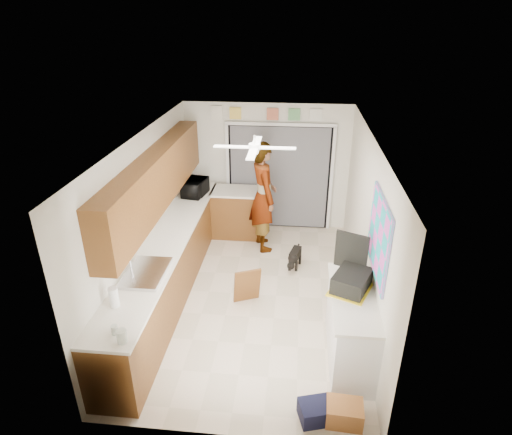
{
  "coord_description": "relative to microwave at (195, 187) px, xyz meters",
  "views": [
    {
      "loc": [
        0.6,
        -5.5,
        3.99
      ],
      "look_at": [
        0.0,
        0.4,
        1.15
      ],
      "focal_mm": 30.0,
      "sensor_mm": 36.0,
      "label": 1
    }
  ],
  "objects": [
    {
      "name": "cabinet_door_panel",
      "position": [
        1.19,
        -1.9,
        -0.79
      ],
      "size": [
        0.43,
        0.3,
        0.6
      ],
      "primitive_type": "cube",
      "rotation": [
        0.21,
        0.0,
        0.41
      ],
      "color": "brown",
      "rests_on": "floor"
    },
    {
      "name": "left_countertop",
      "position": [
        -0.03,
        -1.69,
        -0.17
      ],
      "size": [
        0.62,
        4.8,
        0.04
      ],
      "primitive_type": "cube",
      "color": "white",
      "rests_on": "left_base_cabinets"
    },
    {
      "name": "wall_back",
      "position": [
        1.26,
        0.81,
        0.16
      ],
      "size": [
        3.2,
        0.0,
        3.2
      ],
      "primitive_type": "plane",
      "rotation": [
        1.57,
        0.0,
        0.0
      ],
      "color": "silver",
      "rests_on": "ground"
    },
    {
      "name": "header_frame_4",
      "position": [
        2.16,
        0.78,
        1.21
      ],
      "size": [
        0.22,
        0.02,
        0.22
      ],
      "primitive_type": "cube",
      "color": "silver",
      "rests_on": "wall_back"
    },
    {
      "name": "faucet",
      "position": [
        -0.22,
        -2.69,
        -0.04
      ],
      "size": [
        0.03,
        0.03,
        0.22
      ],
      "primitive_type": "cylinder",
      "color": "silver",
      "rests_on": "left_countertop"
    },
    {
      "name": "curtain_panel",
      "position": [
        1.51,
        0.74,
        -0.04
      ],
      "size": [
        1.9,
        0.03,
        2.05
      ],
      "primitive_type": "cube",
      "color": "slate",
      "rests_on": "wall_back"
    },
    {
      "name": "door_trim_left",
      "position": [
        0.49,
        0.75,
        -0.04
      ],
      "size": [
        0.06,
        0.04,
        2.1
      ],
      "primitive_type": "cube",
      "color": "white",
      "rests_on": "wall_back"
    },
    {
      "name": "abstract_painting",
      "position": [
        2.84,
        -2.69,
        0.56
      ],
      "size": [
        0.03,
        1.15,
        0.95
      ],
      "primitive_type": "cube",
      "color": "#E052CB",
      "rests_on": "wall_right"
    },
    {
      "name": "suitcase",
      "position": [
        2.58,
        -2.74,
        -0.04
      ],
      "size": [
        0.55,
        0.62,
        0.22
      ],
      "primitive_type": "cube",
      "rotation": [
        0.0,
        0.0,
        -0.42
      ],
      "color": "black",
      "rests_on": "right_counter_top"
    },
    {
      "name": "jar_b",
      "position": [
        0.03,
        -3.83,
        -0.1
      ],
      "size": [
        0.09,
        0.09,
        0.11
      ],
      "primitive_type": "cylinder",
      "rotation": [
        0.0,
        0.0,
        -0.39
      ],
      "color": "silver",
      "rests_on": "left_countertop"
    },
    {
      "name": "wall_left",
      "position": [
        -0.34,
        -1.69,
        0.16
      ],
      "size": [
        0.0,
        5.0,
        5.0
      ],
      "primitive_type": "plane",
      "rotation": [
        1.57,
        0.0,
        1.57
      ],
      "color": "silver",
      "rests_on": "ground"
    },
    {
      "name": "right_counter_base",
      "position": [
        2.61,
        -2.89,
        -0.64
      ],
      "size": [
        0.5,
        1.4,
        0.9
      ],
      "primitive_type": "cube",
      "color": "white",
      "rests_on": "floor"
    },
    {
      "name": "upper_cabinets",
      "position": [
        -0.18,
        -1.49,
        0.71
      ],
      "size": [
        0.32,
        4.0,
        0.8
      ],
      "primitive_type": "cube",
      "color": "brown",
      "rests_on": "wall_left"
    },
    {
      "name": "suitcase_rim",
      "position": [
        2.58,
        -2.74,
        -0.15
      ],
      "size": [
        0.64,
        0.71,
        0.02
      ],
      "primitive_type": "cube",
      "rotation": [
        0.0,
        0.0,
        -0.42
      ],
      "color": "yellow",
      "rests_on": "suitcase"
    },
    {
      "name": "navy_crate",
      "position": [
        2.17,
        -3.89,
        -0.98
      ],
      "size": [
        0.4,
        0.37,
        0.21
      ],
      "primitive_type": "cube",
      "rotation": [
        0.0,
        0.0,
        0.28
      ],
      "color": "black",
      "rests_on": "floor"
    },
    {
      "name": "cardboard_box",
      "position": [
        2.48,
        -3.89,
        -0.97
      ],
      "size": [
        0.4,
        0.31,
        0.24
      ],
      "primitive_type": "cube",
      "rotation": [
        0.0,
        0.0,
        -0.06
      ],
      "color": "#C0733C",
      "rests_on": "floor"
    },
    {
      "name": "back_opening_recess",
      "position": [
        1.51,
        0.78,
        -0.04
      ],
      "size": [
        2.0,
        0.06,
        2.1
      ],
      "primitive_type": "cube",
      "color": "black",
      "rests_on": "wall_back"
    },
    {
      "name": "door_trim_right",
      "position": [
        2.53,
        0.75,
        -0.04
      ],
      "size": [
        0.06,
        0.04,
        2.1
      ],
      "primitive_type": "cube",
      "color": "white",
      "rests_on": "wall_back"
    },
    {
      "name": "right_counter_top",
      "position": [
        2.6,
        -2.89,
        -0.17
      ],
      "size": [
        0.54,
        1.44,
        0.04
      ],
      "primitive_type": "cube",
      "color": "white",
      "rests_on": "right_counter_base"
    },
    {
      "name": "dog",
      "position": [
        1.89,
        -0.81,
        -0.9
      ],
      "size": [
        0.32,
        0.51,
        0.38
      ],
      "primitive_type": "cube",
      "rotation": [
        0.0,
        0.0,
        -0.25
      ],
      "color": "black",
      "rests_on": "floor"
    },
    {
      "name": "wall_front",
      "position": [
        1.26,
        -4.19,
        0.16
      ],
      "size": [
        3.2,
        0.0,
        3.2
      ],
      "primitive_type": "plane",
      "rotation": [
        -1.57,
        0.0,
        0.0
      ],
      "color": "silver",
      "rests_on": "ground"
    },
    {
      "name": "left_base_cabinets",
      "position": [
        -0.04,
        -1.69,
        -0.64
      ],
      "size": [
        0.6,
        4.8,
        0.9
      ],
      "primitive_type": "cube",
      "color": "brown",
      "rests_on": "floor"
    },
    {
      "name": "man",
      "position": [
        1.28,
        -0.14,
        -0.07
      ],
      "size": [
        0.72,
        0.86,
        2.04
      ],
      "primitive_type": "imported",
      "rotation": [
        0.0,
        0.0,
        1.93
      ],
      "color": "white",
      "rests_on": "floor"
    },
    {
      "name": "ceiling",
      "position": [
        1.26,
        -1.69,
        1.41
      ],
      "size": [
        5.0,
        5.0,
        0.0
      ],
      "primitive_type": "plane",
      "rotation": [
        3.14,
        0.0,
        0.0
      ],
      "color": "white",
      "rests_on": "ground"
    },
    {
      "name": "ceiling_fan",
      "position": [
        1.26,
        -1.49,
        1.23
      ],
      "size": [
        1.14,
        1.14,
        0.24
      ],
      "primitive_type": "cube",
      "color": "white",
      "rests_on": "ceiling"
    },
    {
      "name": "jar_a",
      "position": [
        0.15,
        -3.94,
        -0.08
      ],
      "size": [
        0.14,
        0.14,
        0.15
      ],
      "primitive_type": "cylinder",
      "rotation": [
        0.0,
        0.0,
        -0.4
      ],
      "color": "silver",
      "rests_on": "left_countertop"
    },
    {
      "name": "wall_right",
      "position": [
        2.86,
        -1.69,
        0.16
      ],
      "size": [
        0.0,
        5.0,
        5.0
      ],
      "primitive_type": "plane",
      "rotation": [
        1.57,
        0.0,
        -1.57
      ],
      "color": "silver",
      "rests_on": "ground"
    },
    {
      "name": "route66_sign",
      "position": [
        0.31,
        0.78,
        1.21
      ],
      "size": [
        0.22,
        0.02,
        0.26
      ],
      "primitive_type": "cube",
      "color": "silver",
      "rests_on": "wall_back"
    },
    {
      "name": "sink_basin",
      "position": [
        -0.03,
        -2.69,
        -0.13
      ],
      "size": [
        0.5,
        0.76,
        0.06
      ],
      "primitive_type": "cube",
      "color": "silver",
      "rests_on": "left_countertop"
    },
    {
      "name": "microwave",
      "position": [
        0.0,
        0.0,
        0.0
      ],
      "size": [
        0.45,
        0.59,
        0.3
      ],
      "primitive_type": "imported",
      "rotation": [
        0.0,
        0.0,
        1.4
      ],
      "color": "black",
      "rests_on": "left_countertop"
    },
    {
      "name": "door_trim_head",
      "position": [
        1.51,
        0.75,
        1.03
      ],
      "size": [
        2.1,
        0.04,
        0.06
      ],
      "primitive_type": "cube",
      "color": "white",
      "rests_on": "wall_back"
    },
    {
      "name": "floor",
      "position": [
        1.26,
        -1.69,
        -1.09
      ],
      "size": [
        5.0,
        5.0,
        0.0
      ],
      "primitive_type": "plane",
      "color": "beige",
      "rests_on": "ground"
    },
    {
      "name": "header_frame_2",
      "position": [
        1.36,
        0.78,
        1.21
      ],
      "size": [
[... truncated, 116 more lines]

